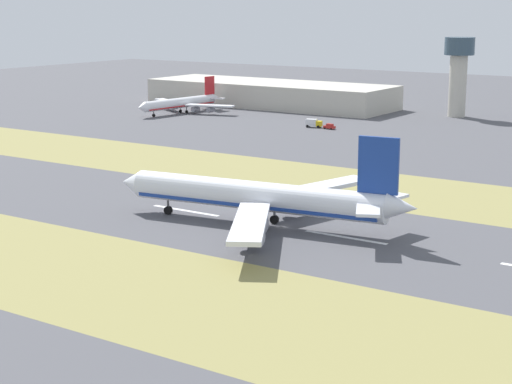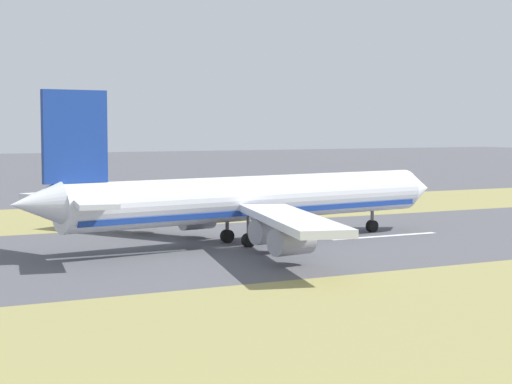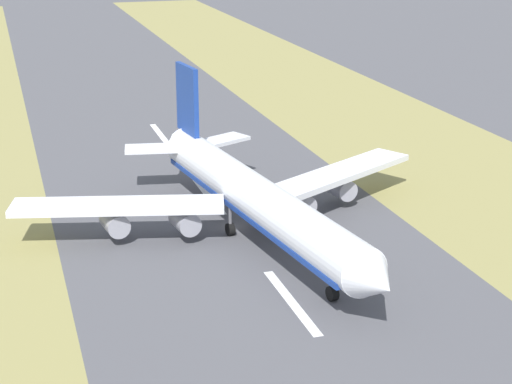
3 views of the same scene
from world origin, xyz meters
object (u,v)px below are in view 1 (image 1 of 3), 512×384
terminal_building (270,94)px  service_truck (314,123)px  airplane_main_jet (264,198)px  control_tower (459,68)px  airplane_parked_apron (182,103)px  apron_car (329,126)px

terminal_building → service_truck: terminal_building is taller
airplane_main_jet → control_tower: (190.59, 31.51, 13.68)m
service_truck → control_tower: bearing=-28.7°
terminal_building → airplane_parked_apron: airplane_parked_apron is taller
terminal_building → service_truck: (-50.25, -51.78, -3.59)m
terminal_building → service_truck: bearing=-134.1°
control_tower → airplane_main_jet: bearing=-170.6°
airplane_main_jet → apron_car: bearing=23.6°
apron_car → service_truck: bearing=84.8°
control_tower → service_truck: control_tower is taller
airplane_main_jet → terminal_building: airplane_main_jet is taller
airplane_main_jet → service_truck: size_ratio=10.59×
terminal_building → airplane_main_jet: bearing=-147.4°
control_tower → service_truck: bearing=151.3°
airplane_main_jet → service_truck: (131.08, 64.15, -4.36)m
airplane_parked_apron → apron_car: (-7.24, -74.77, -3.26)m
airplane_parked_apron → service_truck: airplane_parked_apron is taller
control_tower → apron_car: control_tower is taller
service_truck → airplane_parked_apron: bearing=84.4°
airplane_main_jet → terminal_building: bearing=32.6°
terminal_building → apron_car: size_ratio=24.95×
terminal_building → apron_car: terminal_building is taller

